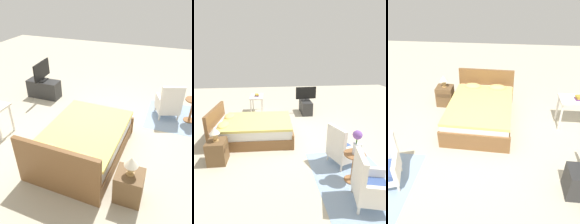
{
  "view_description": "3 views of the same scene",
  "coord_description": "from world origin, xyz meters",
  "views": [
    {
      "loc": [
        -1.45,
        4.11,
        3.07
      ],
      "look_at": [
        -0.05,
        0.24,
        0.56
      ],
      "focal_mm": 35.0,
      "sensor_mm": 36.0,
      "label": 1
    },
    {
      "loc": [
        -4.76,
        0.5,
        2.39
      ],
      "look_at": [
        0.36,
        -0.1,
        0.64
      ],
      "focal_mm": 28.0,
      "sensor_mm": 36.0,
      "label": 2
    },
    {
      "loc": [
        0.46,
        -3.47,
        3.17
      ],
      "look_at": [
        0.09,
        0.17,
        0.81
      ],
      "focal_mm": 35.0,
      "sensor_mm": 36.0,
      "label": 3
    }
  ],
  "objects": [
    {
      "name": "ground_plane",
      "position": [
        0.0,
        0.0,
        0.0
      ],
      "size": [
        16.0,
        16.0,
        0.0
      ],
      "primitive_type": "plane",
      "color": "beige"
    },
    {
      "name": "bed",
      "position": [
        -0.06,
        1.03,
        0.3
      ],
      "size": [
        1.57,
        2.21,
        0.96
      ],
      "color": "brown",
      "rests_on": "ground_plane"
    },
    {
      "name": "nightstand",
      "position": [
        -1.14,
        1.73,
        0.27
      ],
      "size": [
        0.44,
        0.41,
        0.54
      ],
      "color": "brown",
      "rests_on": "ground_plane"
    },
    {
      "name": "side_table",
      "position": [
        -2.09,
        -1.04,
        0.38
      ],
      "size": [
        0.4,
        0.4,
        0.6
      ],
      "color": "#936038",
      "rests_on": "ground_plane"
    },
    {
      "name": "tv_stand",
      "position": [
        2.04,
        -0.95,
        0.26
      ],
      "size": [
        0.96,
        0.4,
        0.53
      ],
      "color": "#2D2D2D",
      "rests_on": "ground_plane"
    },
    {
      "name": "armchair_by_window_right",
      "position": [
        -1.53,
        -1.02,
        0.38
      ],
      "size": [
        0.69,
        0.69,
        0.92
      ],
      "color": "white",
      "rests_on": "floor_rug"
    },
    {
      "name": "table_lamp",
      "position": [
        -1.14,
        1.73,
        0.75
      ],
      "size": [
        0.22,
        0.22,
        0.33
      ],
      "color": "tan",
      "rests_on": "nightstand"
    },
    {
      "name": "tv_flatscreen",
      "position": [
        2.04,
        -0.95,
        0.82
      ],
      "size": [
        0.22,
        0.83,
        0.56
      ],
      "color": "black",
      "rests_on": "tv_stand"
    },
    {
      "name": "floor_rug",
      "position": [
        -2.09,
        -1.08,
        0.0
      ],
      "size": [
        2.1,
        1.5,
        0.01
      ],
      "color": "#8EA8C6",
      "rests_on": "ground_plane"
    }
  ]
}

